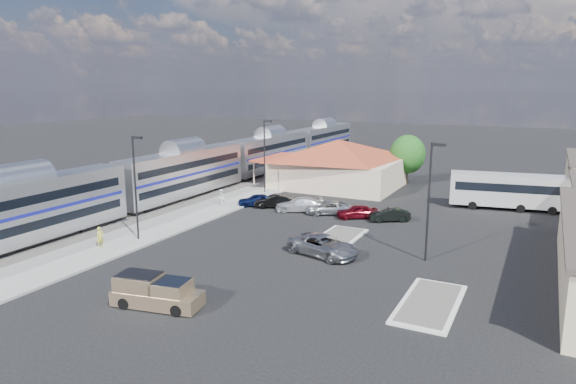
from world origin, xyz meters
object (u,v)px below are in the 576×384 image
at_px(suv, 323,246).
at_px(coach_bus, 509,189).
at_px(station_depot, 338,163).
at_px(pickup_truck, 157,293).

bearing_deg(suv, coach_bus, -11.64).
height_order(station_depot, coach_bus, station_depot).
relative_size(station_depot, coach_bus, 1.51).
xyz_separation_m(pickup_truck, suv, (5.18, 13.19, -0.07)).
bearing_deg(station_depot, coach_bus, -9.52).
relative_size(pickup_truck, coach_bus, 0.47).
bearing_deg(suv, station_depot, 34.44).
height_order(pickup_truck, suv, pickup_truck).
bearing_deg(pickup_truck, coach_bus, -35.42).
height_order(station_depot, suv, station_depot).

